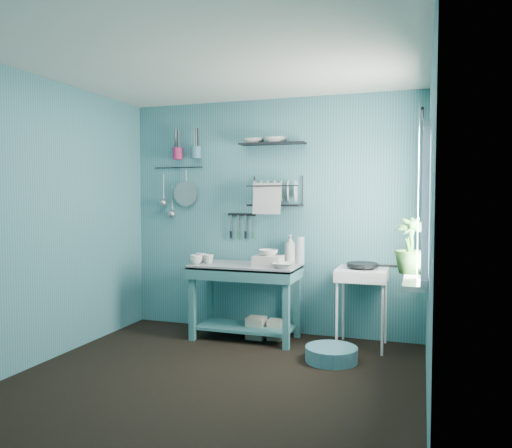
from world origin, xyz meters
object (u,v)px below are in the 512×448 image
(work_counter, at_px, (245,302))
(mug_left, at_px, (196,260))
(dish_rack, at_px, (275,191))
(wash_tub, at_px, (268,261))
(frying_pan, at_px, (362,265))
(mug_mid, at_px, (209,259))
(hotplate_stand, at_px, (362,308))
(mug_right, at_px, (201,258))
(potted_plant, at_px, (410,245))
(storage_tin_large, at_px, (256,328))
(colander, at_px, (186,194))
(utensil_cup_teal, at_px, (196,153))
(water_bottle, at_px, (300,250))
(storage_tin_small, at_px, (276,330))
(utensil_cup_magenta, at_px, (178,154))
(floor_basin, at_px, (331,354))
(soap_bottle, at_px, (290,249))

(work_counter, distance_m, mug_left, 0.67)
(dish_rack, bearing_deg, wash_tub, -86.41)
(frying_pan, relative_size, dish_rack, 0.55)
(mug_mid, bearing_deg, hotplate_stand, 5.43)
(mug_right, height_order, potted_plant, potted_plant)
(mug_right, bearing_deg, mug_mid, -26.57)
(potted_plant, relative_size, storage_tin_large, 2.08)
(mug_left, bearing_deg, colander, 126.02)
(mug_right, distance_m, dish_rack, 1.05)
(utensil_cup_teal, bearing_deg, colander, 168.55)
(water_bottle, distance_m, colander, 1.47)
(dish_rack, xyz_separation_m, storage_tin_small, (0.05, -0.16, -1.42))
(water_bottle, distance_m, storage_tin_large, 0.92)
(mug_right, relative_size, wash_tub, 0.44)
(mug_left, height_order, hotplate_stand, mug_left)
(mug_right, xyz_separation_m, dish_rack, (0.75, 0.24, 0.70))
(utensil_cup_magenta, distance_m, storage_tin_large, 2.11)
(frying_pan, distance_m, colander, 2.13)
(wash_tub, xyz_separation_m, hotplate_stand, (0.92, 0.11, -0.44))
(potted_plant, bearing_deg, floor_basin, 174.00)
(utensil_cup_magenta, height_order, colander, utensil_cup_magenta)
(mug_left, xyz_separation_m, dish_rack, (0.73, 0.40, 0.70))
(work_counter, relative_size, mug_left, 8.84)
(work_counter, relative_size, frying_pan, 3.62)
(water_bottle, relative_size, utensil_cup_magenta, 2.15)
(mug_mid, distance_m, frying_pan, 1.55)
(work_counter, height_order, mug_left, mug_left)
(mug_left, xyz_separation_m, utensil_cup_magenta, (-0.43, 0.45, 1.13))
(utensil_cup_magenta, distance_m, colander, 0.46)
(mug_right, bearing_deg, hotplate_stand, 2.99)
(water_bottle, relative_size, utensil_cup_teal, 2.15)
(storage_tin_small, bearing_deg, hotplate_stand, 0.47)
(work_counter, distance_m, utensil_cup_magenta, 1.83)
(mug_left, bearing_deg, storage_tin_large, 19.90)
(floor_basin, bearing_deg, wash_tub, 150.08)
(hotplate_stand, height_order, frying_pan, frying_pan)
(mug_left, xyz_separation_m, hotplate_stand, (1.65, 0.25, -0.44))
(mug_right, distance_m, water_bottle, 1.05)
(mug_left, bearing_deg, hotplate_stand, 8.53)
(mug_left, height_order, wash_tub, wash_tub)
(soap_bottle, bearing_deg, wash_tub, -127.69)
(mug_mid, xyz_separation_m, storage_tin_small, (0.68, 0.14, -0.72))
(colander, bearing_deg, work_counter, -21.13)
(utensil_cup_magenta, relative_size, storage_tin_large, 0.59)
(mug_left, height_order, soap_bottle, soap_bottle)
(mug_left, xyz_separation_m, soap_bottle, (0.90, 0.36, 0.10))
(hotplate_stand, bearing_deg, soap_bottle, 171.95)
(mug_left, distance_m, dish_rack, 1.09)
(mug_mid, xyz_separation_m, utensil_cup_magenta, (-0.53, 0.35, 1.13))
(work_counter, bearing_deg, frying_pan, -1.35)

